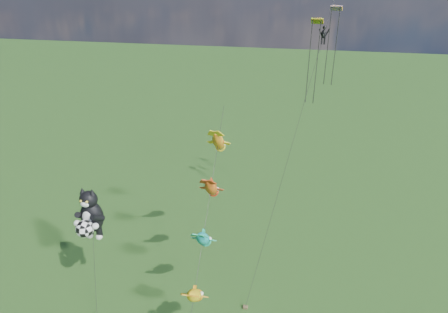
# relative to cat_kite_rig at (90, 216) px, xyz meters

# --- Properties ---
(ground) EXTENTS (300.00, 300.00, 0.00)m
(ground) POSITION_rel_cat_kite_rig_xyz_m (-4.52, 0.77, -8.13)
(ground) COLOR #133C0F
(cat_kite_rig) EXTENTS (2.29, 4.03, 10.54)m
(cat_kite_rig) POSITION_rel_cat_kite_rig_xyz_m (0.00, 0.00, 0.00)
(cat_kite_rig) COLOR brown
(cat_kite_rig) RESTS_ON ground
(fish_windsock_rig) EXTENTS (1.49, 15.95, 15.41)m
(fish_windsock_rig) POSITION_rel_cat_kite_rig_xyz_m (9.26, 1.85, 0.54)
(fish_windsock_rig) COLOR brown
(fish_windsock_rig) RESTS_ON ground
(parafoil_rig) EXTENTS (5.91, 16.88, 25.56)m
(parafoil_rig) POSITION_rel_cat_kite_rig_xyz_m (16.72, 15.45, 12.00)
(parafoil_rig) COLOR brown
(parafoil_rig) RESTS_ON ground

